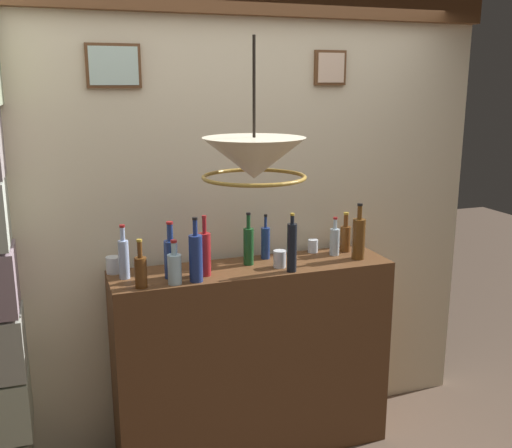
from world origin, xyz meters
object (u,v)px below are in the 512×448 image
at_px(liquor_bottle_rye, 265,242).
at_px(liquor_bottle_port, 345,237).
at_px(liquor_bottle_whiskey, 141,271).
at_px(glass_tumbler_shot, 114,265).
at_px(liquor_bottle_bourbon, 335,241).
at_px(liquor_bottle_vodka, 124,257).
at_px(liquor_bottle_rum, 196,257).
at_px(liquor_bottle_gin, 359,238).
at_px(pendant_lamp, 254,160).
at_px(liquor_bottle_mezcal, 175,268).
at_px(liquor_bottle_brandy, 249,245).
at_px(liquor_bottle_vermouth, 171,257).
at_px(liquor_bottle_scotch, 292,247).
at_px(glass_tumbler_rocks, 280,259).
at_px(liquor_bottle_sherry, 205,253).
at_px(glass_tumbler_highball, 313,246).

distance_m(liquor_bottle_rye, liquor_bottle_port, 0.50).
xyz_separation_m(liquor_bottle_whiskey, glass_tumbler_shot, (-0.10, 0.28, -0.04)).
bearing_deg(liquor_bottle_bourbon, liquor_bottle_vodka, -178.91).
bearing_deg(liquor_bottle_rum, liquor_bottle_gin, 4.57).
relative_size(liquor_bottle_vodka, pendant_lamp, 0.52).
relative_size(liquor_bottle_bourbon, liquor_bottle_rye, 0.88).
height_order(liquor_bottle_bourbon, liquor_bottle_mezcal, same).
xyz_separation_m(liquor_bottle_vodka, liquor_bottle_mezcal, (0.23, -0.17, -0.03)).
xyz_separation_m(liquor_bottle_brandy, liquor_bottle_mezcal, (-0.45, -0.18, -0.03)).
height_order(liquor_bottle_brandy, liquor_bottle_vermouth, liquor_bottle_vermouth).
distance_m(liquor_bottle_bourbon, liquor_bottle_scotch, 0.41).
distance_m(liquor_bottle_bourbon, liquor_bottle_rye, 0.41).
xyz_separation_m(liquor_bottle_vodka, glass_tumbler_rocks, (0.82, -0.09, -0.06)).
xyz_separation_m(liquor_bottle_rye, liquor_bottle_mezcal, (-0.58, -0.26, -0.01)).
xyz_separation_m(liquor_bottle_mezcal, pendant_lamp, (0.22, -0.58, 0.60)).
xyz_separation_m(liquor_bottle_sherry, liquor_bottle_rye, (0.40, 0.18, -0.02)).
xyz_separation_m(liquor_bottle_vodka, liquor_bottle_whiskey, (0.06, -0.17, -0.02)).
xyz_separation_m(liquor_bottle_scotch, glass_tumbler_shot, (-0.89, 0.29, -0.09)).
relative_size(liquor_bottle_gin, glass_tumbler_highball, 4.20).
height_order(liquor_bottle_sherry, liquor_bottle_vermouth, liquor_bottle_sherry).
xyz_separation_m(liquor_bottle_vodka, glass_tumbler_highball, (1.11, 0.12, -0.07)).
bearing_deg(liquor_bottle_vermouth, liquor_bottle_mezcal, -90.94).
distance_m(liquor_bottle_scotch, pendant_lamp, 0.89).
bearing_deg(liquor_bottle_bourbon, liquor_bottle_sherry, -172.00).
relative_size(liquor_bottle_bourbon, liquor_bottle_port, 0.95).
xyz_separation_m(liquor_bottle_brandy, liquor_bottle_sherry, (-0.27, -0.10, 0.01)).
bearing_deg(pendant_lamp, liquor_bottle_sherry, 93.49).
distance_m(liquor_bottle_vermouth, liquor_bottle_rum, 0.15).
bearing_deg(liquor_bottle_gin, liquor_bottle_whiskey, -176.38).
relative_size(liquor_bottle_brandy, liquor_bottle_bourbon, 1.30).
relative_size(liquor_bottle_vodka, liquor_bottle_rye, 1.10).
relative_size(liquor_bottle_vodka, glass_tumbler_highball, 3.70).
height_order(liquor_bottle_vodka, liquor_bottle_scotch, liquor_bottle_scotch).
xyz_separation_m(liquor_bottle_vodka, liquor_bottle_sherry, (0.40, -0.09, 0.01)).
bearing_deg(liquor_bottle_sherry, glass_tumbler_rocks, 0.29).
height_order(liquor_bottle_sherry, liquor_bottle_rye, liquor_bottle_sherry).
bearing_deg(liquor_bottle_brandy, liquor_bottle_rye, 30.52).
bearing_deg(liquor_bottle_scotch, liquor_bottle_sherry, 168.69).
relative_size(liquor_bottle_whiskey, liquor_bottle_scotch, 0.77).
relative_size(glass_tumbler_highball, pendant_lamp, 0.14).
bearing_deg(liquor_bottle_rum, liquor_bottle_port, 13.75).
relative_size(liquor_bottle_gin, liquor_bottle_rum, 0.97).
distance_m(liquor_bottle_vodka, liquor_bottle_rye, 0.81).
relative_size(liquor_bottle_rye, liquor_bottle_vermouth, 0.87).
relative_size(liquor_bottle_vermouth, glass_tumbler_rocks, 3.20).
distance_m(glass_tumbler_highball, glass_tumbler_shot, 1.15).
xyz_separation_m(liquor_bottle_rye, liquor_bottle_scotch, (0.05, -0.27, 0.04)).
height_order(liquor_bottle_vodka, glass_tumbler_rocks, liquor_bottle_vodka).
bearing_deg(liquor_bottle_bourbon, liquor_bottle_brandy, -179.01).
height_order(liquor_bottle_whiskey, liquor_bottle_port, liquor_bottle_whiskey).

